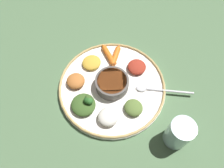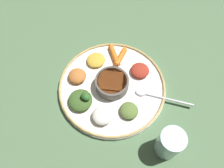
# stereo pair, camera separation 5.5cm
# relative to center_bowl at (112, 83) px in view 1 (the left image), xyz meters

# --- Properties ---
(ground_plane) EXTENTS (2.40, 2.40, 0.00)m
(ground_plane) POSITION_rel_center_bowl_xyz_m (0.00, 0.00, -0.04)
(ground_plane) COLOR #4C6B47
(platter) EXTENTS (0.35, 0.35, 0.01)m
(platter) POSITION_rel_center_bowl_xyz_m (0.00, 0.00, -0.03)
(platter) COLOR white
(platter) RESTS_ON ground_plane
(platter_rim) EXTENTS (0.34, 0.34, 0.01)m
(platter_rim) POSITION_rel_center_bowl_xyz_m (0.00, 0.00, -0.02)
(platter_rim) COLOR tan
(platter_rim) RESTS_ON platter
(center_bowl) EXTENTS (0.11, 0.11, 0.04)m
(center_bowl) POSITION_rel_center_bowl_xyz_m (0.00, 0.00, 0.00)
(center_bowl) COLOR #4C4742
(center_bowl) RESTS_ON platter
(spoon) EXTENTS (0.06, 0.18, 0.01)m
(spoon) POSITION_rel_center_bowl_xyz_m (0.03, -0.14, -0.02)
(spoon) COLOR silver
(spoon) RESTS_ON platter
(greens_pile) EXTENTS (0.11, 0.11, 0.05)m
(greens_pile) POSITION_rel_center_bowl_xyz_m (-0.09, 0.05, -0.00)
(greens_pile) COLOR #385623
(greens_pile) RESTS_ON platter
(carrot_near_spoon) EXTENTS (0.09, 0.02, 0.02)m
(carrot_near_spoon) POSITION_rel_center_bowl_xyz_m (0.12, 0.03, -0.01)
(carrot_near_spoon) COLOR orange
(carrot_near_spoon) RESTS_ON platter
(carrot_outer) EXTENTS (0.08, 0.08, 0.02)m
(carrot_outer) POSITION_rel_center_bowl_xyz_m (0.11, 0.05, -0.01)
(carrot_outer) COLOR orange
(carrot_outer) RESTS_ON platter
(mound_beet) EXTENTS (0.08, 0.08, 0.02)m
(mound_beet) POSITION_rel_center_bowl_xyz_m (0.09, -0.05, -0.01)
(mound_beet) COLOR maroon
(mound_beet) RESTS_ON platter
(mound_lentil_yellow) EXTENTS (0.09, 0.09, 0.02)m
(mound_lentil_yellow) POSITION_rel_center_bowl_xyz_m (0.06, 0.09, -0.01)
(mound_lentil_yellow) COLOR gold
(mound_lentil_yellow) RESTS_ON platter
(mound_rice_white) EXTENTS (0.08, 0.08, 0.03)m
(mound_rice_white) POSITION_rel_center_bowl_xyz_m (-0.11, -0.03, -0.01)
(mound_rice_white) COLOR silver
(mound_rice_white) RESTS_ON platter
(mound_collards) EXTENTS (0.08, 0.08, 0.03)m
(mound_collards) POSITION_rel_center_bowl_xyz_m (-0.05, -0.09, -0.01)
(mound_collards) COLOR #567033
(mound_collards) RESTS_ON platter
(mound_chickpea) EXTENTS (0.07, 0.07, 0.03)m
(mound_chickpea) POSITION_rel_center_bowl_xyz_m (-0.03, 0.11, -0.01)
(mound_chickpea) COLOR #B2662D
(mound_chickpea) RESTS_ON platter
(drinking_glass) EXTENTS (0.07, 0.07, 0.11)m
(drinking_glass) POSITION_rel_center_bowl_xyz_m (-0.09, -0.23, 0.01)
(drinking_glass) COLOR silver
(drinking_glass) RESTS_ON ground_plane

